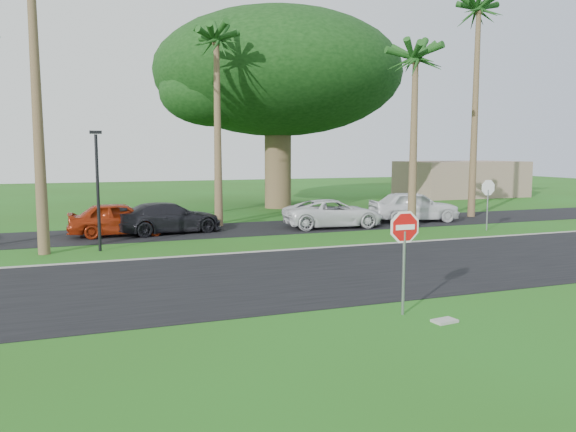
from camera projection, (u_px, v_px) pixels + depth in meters
The scene contains 17 objects.
ground at pixel (331, 288), 15.96m from camera, with size 120.00×120.00×0.00m, color #244D13.
road at pixel (305, 273), 17.83m from camera, with size 120.00×8.00×0.02m, color black.
parking_strip at pixel (226, 230), 27.62m from camera, with size 120.00×5.00×0.02m, color black.
curb at pixel (266, 251), 21.60m from camera, with size 120.00×0.12×0.06m, color gray.
stop_sign_near at pixel (404, 241), 13.13m from camera, with size 1.05×0.07×2.62m.
stop_sign_far at pixel (488, 194), 27.32m from camera, with size 1.05×0.07×2.62m.
palm_center at pixel (216, 44), 27.97m from camera, with size 5.00×5.00×10.50m.
palm_right_near at pixel (416, 62), 27.42m from camera, with size 5.00×5.00×9.50m.
palm_right_far at pixel (479, 15), 31.88m from camera, with size 5.00×5.00×13.00m.
canopy_tree at pixel (278, 75), 37.51m from camera, with size 16.50×16.50×13.12m.
streetlight_right at pixel (98, 183), 21.54m from camera, with size 0.45×0.25×4.64m.
building_far at pixel (460, 179), 48.23m from camera, with size 10.00×6.00×3.00m, color gray.
car_red at pixel (120, 219), 25.63m from camera, with size 1.83×4.56×1.55m, color maroon.
car_dark at pixel (169, 218), 26.45m from camera, with size 2.03×4.99×1.45m, color black.
car_minivan at pixel (333, 214), 28.49m from camera, with size 2.34×5.08×1.41m, color silver.
car_pickup at pixel (414, 206), 30.89m from camera, with size 1.98×4.91×1.67m, color white.
utility_slab at pixel (445, 321), 12.73m from camera, with size 0.55×0.35×0.06m, color gray.
Camera 1 is at (-6.52, -14.25, 3.86)m, focal length 35.00 mm.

